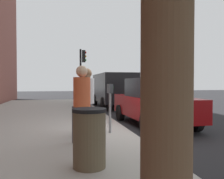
{
  "coord_description": "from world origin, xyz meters",
  "views": [
    {
      "loc": [
        -7.27,
        2.08,
        1.6
      ],
      "look_at": [
        0.13,
        0.47,
        1.39
      ],
      "focal_mm": 38.65,
      "sensor_mm": 36.0,
      "label": 1
    }
  ],
  "objects": [
    {
      "name": "parked_van_far",
      "position": [
        8.17,
        -1.35,
        1.26
      ],
      "size": [
        5.21,
        2.14,
        2.18
      ],
      "color": "black",
      "rests_on": "ground_plane"
    },
    {
      "name": "parked_sedan_near",
      "position": [
        1.16,
        -1.35,
        0.89
      ],
      "size": [
        4.47,
        2.1,
        1.77
      ],
      "color": "maroon",
      "rests_on": "ground_plane"
    },
    {
      "name": "pedestrian_at_meter",
      "position": [
        -0.65,
        1.35,
        1.25
      ],
      "size": [
        0.55,
        0.4,
        1.85
      ],
      "rotation": [
        0.0,
        0.0,
        -1.41
      ],
      "color": "#47474C",
      "rests_on": "sidewalk_slab"
    },
    {
      "name": "pedestrian_bystander",
      "position": [
        -1.57,
        1.57,
        1.26
      ],
      "size": [
        0.41,
        0.46,
        1.85
      ],
      "rotation": [
        0.0,
        0.0,
        -0.69
      ],
      "color": "#47474C",
      "rests_on": "sidewalk_slab"
    },
    {
      "name": "ground_plane",
      "position": [
        0.0,
        0.0,
        0.0
      ],
      "size": [
        80.0,
        80.0,
        0.0
      ],
      "primitive_type": "plane",
      "color": "#232326",
      "rests_on": "ground"
    },
    {
      "name": "trash_bin",
      "position": [
        -3.19,
        1.59,
        0.66
      ],
      "size": [
        0.59,
        0.59,
        1.01
      ],
      "color": "brown",
      "rests_on": "sidewalk_slab"
    },
    {
      "name": "traffic_signal",
      "position": [
        8.22,
        0.66,
        2.58
      ],
      "size": [
        0.24,
        0.44,
        3.6
      ],
      "color": "black",
      "rests_on": "sidewalk_slab"
    },
    {
      "name": "parking_meter",
      "position": [
        -0.5,
        0.67,
        1.17
      ],
      "size": [
        0.36,
        0.12,
        1.41
      ],
      "color": "gray",
      "rests_on": "sidewalk_slab"
    },
    {
      "name": "sidewalk_slab",
      "position": [
        0.0,
        3.0,
        0.07
      ],
      "size": [
        28.0,
        6.0,
        0.15
      ],
      "primitive_type": "cube",
      "color": "#A8A59E",
      "rests_on": "ground_plane"
    }
  ]
}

